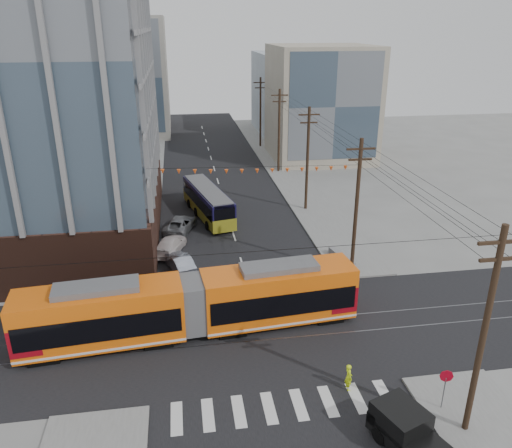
% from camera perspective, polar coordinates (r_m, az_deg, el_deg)
% --- Properties ---
extents(ground, '(160.00, 160.00, 0.00)m').
position_cam_1_polar(ground, '(30.23, 2.00, -16.34)').
color(ground, slate).
extents(bg_bldg_nw_near, '(18.00, 16.00, 18.00)m').
position_cam_1_polar(bg_bldg_nw_near, '(76.89, -18.62, 13.56)').
color(bg_bldg_nw_near, '#8C99A5').
rests_on(bg_bldg_nw_near, ground).
extents(bg_bldg_ne_near, '(14.00, 14.00, 16.00)m').
position_cam_1_polar(bg_bldg_ne_near, '(74.98, 7.38, 13.53)').
color(bg_bldg_ne_near, gray).
rests_on(bg_bldg_ne_near, ground).
extents(bg_bldg_nw_far, '(16.00, 18.00, 20.00)m').
position_cam_1_polar(bg_bldg_nw_far, '(96.12, -15.06, 16.00)').
color(bg_bldg_nw_far, gray).
rests_on(bg_bldg_nw_far, ground).
extents(bg_bldg_ne_far, '(16.00, 16.00, 14.00)m').
position_cam_1_polar(bg_bldg_ne_far, '(94.78, 5.15, 14.73)').
color(bg_bldg_ne_far, '#8C99A5').
rests_on(bg_bldg_ne_far, ground).
extents(utility_pole_near, '(0.30, 0.30, 11.00)m').
position_cam_1_polar(utility_pole_near, '(25.43, 24.53, -11.62)').
color(utility_pole_near, black).
rests_on(utility_pole_near, ground).
extents(utility_pole_far, '(0.30, 0.30, 11.00)m').
position_cam_1_polar(utility_pole_far, '(81.44, 0.51, 12.58)').
color(utility_pole_far, black).
rests_on(utility_pole_far, ground).
extents(streetcar, '(21.60, 4.91, 4.13)m').
position_cam_1_polar(streetcar, '(32.40, -7.22, -9.20)').
color(streetcar, orange).
rests_on(streetcar, ground).
extents(city_bus, '(4.81, 11.34, 3.14)m').
position_cam_1_polar(city_bus, '(51.96, -5.53, 2.55)').
color(city_bus, '#140F3A').
rests_on(city_bus, ground).
extents(pickup_truck, '(3.84, 5.91, 1.89)m').
position_cam_1_polar(pickup_truck, '(25.85, 18.71, -22.94)').
color(pickup_truck, black).
rests_on(pickup_truck, ground).
extents(parked_car_silver, '(2.72, 4.50, 1.40)m').
position_cam_1_polar(parked_car_silver, '(41.12, -8.71, -4.34)').
color(parked_car_silver, '#A6AEC1').
rests_on(parked_car_silver, ground).
extents(parked_car_white, '(3.31, 5.16, 1.39)m').
position_cam_1_polar(parked_car_white, '(44.40, -9.79, -2.36)').
color(parked_car_white, silver).
rests_on(parked_car_white, ground).
extents(parked_car_grey, '(3.78, 5.51, 1.40)m').
position_cam_1_polar(parked_car_grey, '(48.82, -8.66, -0.00)').
color(parked_car_grey, slate).
rests_on(parked_car_grey, ground).
extents(pedestrian, '(0.41, 0.60, 1.60)m').
position_cam_1_polar(pedestrian, '(28.91, 10.53, -16.81)').
color(pedestrian, '#DAFF15').
rests_on(pedestrian, ground).
extents(stop_sign, '(0.86, 0.86, 2.33)m').
position_cam_1_polar(stop_sign, '(28.67, 20.67, -17.49)').
color(stop_sign, '#AA0418').
rests_on(stop_sign, ground).
extents(jersey_barrier, '(1.53, 3.65, 0.71)m').
position_cam_1_polar(jersey_barrier, '(42.65, 9.73, -3.91)').
color(jersey_barrier, gray).
rests_on(jersey_barrier, ground).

